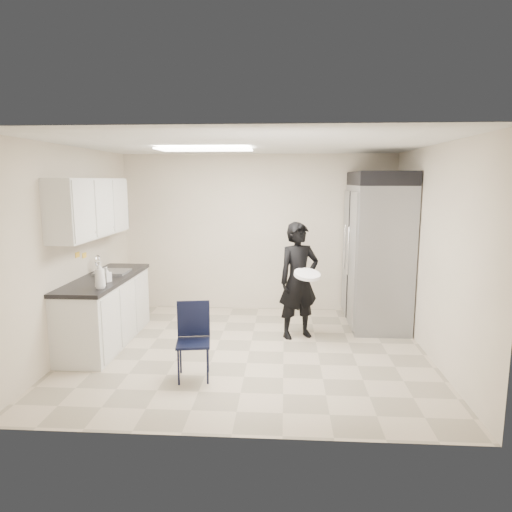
# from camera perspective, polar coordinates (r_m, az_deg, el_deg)

# --- Properties ---
(floor) EXTENTS (4.50, 4.50, 0.00)m
(floor) POSITION_cam_1_polar(r_m,az_deg,el_deg) (6.00, -0.84, -11.80)
(floor) COLOR #B7A78F
(floor) RESTS_ON ground
(ceiling) EXTENTS (4.50, 4.50, 0.00)m
(ceiling) POSITION_cam_1_polar(r_m,az_deg,el_deg) (5.61, -0.90, 13.80)
(ceiling) COLOR silver
(ceiling) RESTS_ON back_wall
(back_wall) EXTENTS (4.50, 0.00, 4.50)m
(back_wall) POSITION_cam_1_polar(r_m,az_deg,el_deg) (7.64, 0.31, 2.88)
(back_wall) COLOR beige
(back_wall) RESTS_ON floor
(left_wall) EXTENTS (0.00, 4.00, 4.00)m
(left_wall) POSITION_cam_1_polar(r_m,az_deg,el_deg) (6.25, -21.89, 0.72)
(left_wall) COLOR beige
(left_wall) RESTS_ON floor
(right_wall) EXTENTS (0.00, 4.00, 4.00)m
(right_wall) POSITION_cam_1_polar(r_m,az_deg,el_deg) (5.93, 21.37, 0.31)
(right_wall) COLOR beige
(right_wall) RESTS_ON floor
(ceiling_panel) EXTENTS (1.20, 0.60, 0.02)m
(ceiling_panel) POSITION_cam_1_polar(r_m,az_deg,el_deg) (6.08, -6.39, 13.12)
(ceiling_panel) COLOR white
(ceiling_panel) RESTS_ON ceiling
(lower_counter) EXTENTS (0.60, 1.90, 0.86)m
(lower_counter) POSITION_cam_1_polar(r_m,az_deg,el_deg) (6.49, -18.25, -6.63)
(lower_counter) COLOR silver
(lower_counter) RESTS_ON floor
(countertop) EXTENTS (0.64, 1.95, 0.05)m
(countertop) POSITION_cam_1_polar(r_m,az_deg,el_deg) (6.38, -18.46, -2.70)
(countertop) COLOR black
(countertop) RESTS_ON lower_counter
(sink) EXTENTS (0.42, 0.40, 0.14)m
(sink) POSITION_cam_1_polar(r_m,az_deg,el_deg) (6.61, -17.49, -2.38)
(sink) COLOR gray
(sink) RESTS_ON countertop
(faucet) EXTENTS (0.02, 0.02, 0.24)m
(faucet) POSITION_cam_1_polar(r_m,az_deg,el_deg) (6.65, -19.16, -1.07)
(faucet) COLOR silver
(faucet) RESTS_ON countertop
(upper_cabinets) EXTENTS (0.35, 1.80, 0.75)m
(upper_cabinets) POSITION_cam_1_polar(r_m,az_deg,el_deg) (6.31, -19.97, 5.71)
(upper_cabinets) COLOR silver
(upper_cabinets) RESTS_ON left_wall
(towel_dispenser) EXTENTS (0.22, 0.30, 0.35)m
(towel_dispenser) POSITION_cam_1_polar(r_m,az_deg,el_deg) (7.41, -16.81, 4.76)
(towel_dispenser) COLOR black
(towel_dispenser) RESTS_ON left_wall
(notice_sticker_left) EXTENTS (0.00, 0.12, 0.07)m
(notice_sticker_left) POSITION_cam_1_polar(r_m,az_deg,el_deg) (6.35, -21.42, 0.15)
(notice_sticker_left) COLOR yellow
(notice_sticker_left) RESTS_ON left_wall
(notice_sticker_right) EXTENTS (0.00, 0.12, 0.07)m
(notice_sticker_right) POSITION_cam_1_polar(r_m,az_deg,el_deg) (6.54, -20.66, 0.08)
(notice_sticker_right) COLOR yellow
(notice_sticker_right) RESTS_ON left_wall
(commercial_fridge) EXTENTS (0.80, 1.35, 2.10)m
(commercial_fridge) POSITION_cam_1_polar(r_m,az_deg,el_deg) (7.08, 14.91, -0.01)
(commercial_fridge) COLOR gray
(commercial_fridge) RESTS_ON floor
(fridge_compressor) EXTENTS (0.80, 1.35, 0.20)m
(fridge_compressor) POSITION_cam_1_polar(r_m,az_deg,el_deg) (6.99, 15.31, 9.33)
(fridge_compressor) COLOR black
(fridge_compressor) RESTS_ON commercial_fridge
(folding_chair) EXTENTS (0.42, 0.42, 0.82)m
(folding_chair) POSITION_cam_1_polar(r_m,az_deg,el_deg) (5.14, -7.85, -10.74)
(folding_chair) COLOR black
(folding_chair) RESTS_ON floor
(man_tuxedo) EXTENTS (0.70, 0.61, 1.61)m
(man_tuxedo) POSITION_cam_1_polar(r_m,az_deg,el_deg) (6.32, 5.34, -3.08)
(man_tuxedo) COLOR black
(man_tuxedo) RESTS_ON floor
(bucket_lid) EXTENTS (0.47, 0.47, 0.04)m
(bucket_lid) POSITION_cam_1_polar(r_m,az_deg,el_deg) (6.08, 6.41, -2.31)
(bucket_lid) COLOR white
(bucket_lid) RESTS_ON man_tuxedo
(soap_bottle_a) EXTENTS (0.18, 0.18, 0.32)m
(soap_bottle_a) POSITION_cam_1_polar(r_m,az_deg,el_deg) (5.69, -18.94, -2.25)
(soap_bottle_a) COLOR white
(soap_bottle_a) RESTS_ON countertop
(soap_bottle_b) EXTENTS (0.12, 0.12, 0.19)m
(soap_bottle_b) POSITION_cam_1_polar(r_m,az_deg,el_deg) (6.04, -18.15, -2.19)
(soap_bottle_b) COLOR #B4B7C1
(soap_bottle_b) RESTS_ON countertop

